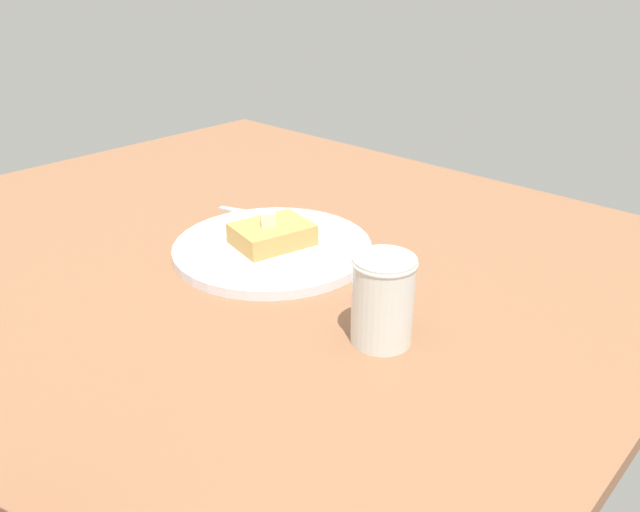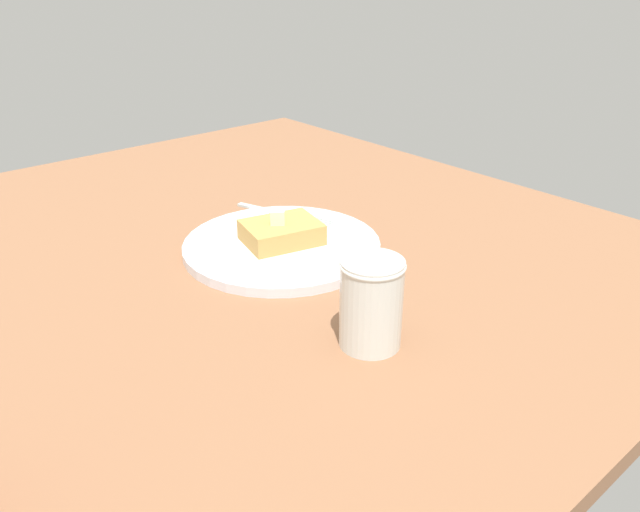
{
  "view_description": "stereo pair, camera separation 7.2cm",
  "coord_description": "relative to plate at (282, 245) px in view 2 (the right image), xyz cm",
  "views": [
    {
      "loc": [
        61.37,
        -43.93,
        38.03
      ],
      "look_at": [
        17.6,
        3.48,
        6.83
      ],
      "focal_mm": 35.0,
      "sensor_mm": 36.0,
      "label": 1
    },
    {
      "loc": [
        66.35,
        -38.79,
        38.03
      ],
      "look_at": [
        17.6,
        3.48,
        6.83
      ],
      "focal_mm": 35.0,
      "sensor_mm": 36.0,
      "label": 2
    }
  ],
  "objects": [
    {
      "name": "plate",
      "position": [
        0.0,
        0.0,
        0.0
      ],
      "size": [
        26.26,
        26.26,
        1.27
      ],
      "color": "white",
      "rests_on": "table_surface"
    },
    {
      "name": "butter_pat_primary",
      "position": [
        -0.08,
        -0.51,
        4.21
      ],
      "size": [
        2.48,
        2.51,
        1.87
      ],
      "primitive_type": "cube",
      "rotation": [
        0.0,
        0.0,
        0.89
      ],
      "color": "#F5F1C4",
      "rests_on": "toast_slice_center"
    },
    {
      "name": "table_surface",
      "position": [
        -5.87,
        -6.9,
        -1.89
      ],
      "size": [
        107.7,
        107.7,
        2.33
      ],
      "primitive_type": "cube",
      "color": "#946343",
      "rests_on": "ground"
    },
    {
      "name": "fork",
      "position": [
        -6.33,
        6.26,
        0.72
      ],
      "size": [
        15.59,
        6.59,
        0.36
      ],
      "color": "silver",
      "rests_on": "plate"
    },
    {
      "name": "syrup_jar",
      "position": [
        23.46,
        -6.84,
        3.53
      ],
      "size": [
        6.55,
        6.55,
        9.37
      ],
      "color": "#5B2611",
      "rests_on": "table_surface"
    },
    {
      "name": "toast_slice_center",
      "position": [
        -0.0,
        0.0,
        1.91
      ],
      "size": [
        9.58,
        11.19,
        2.73
      ],
      "primitive_type": "cube",
      "rotation": [
        0.0,
        0.0,
        -0.24
      ],
      "color": "tan",
      "rests_on": "plate"
    }
  ]
}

